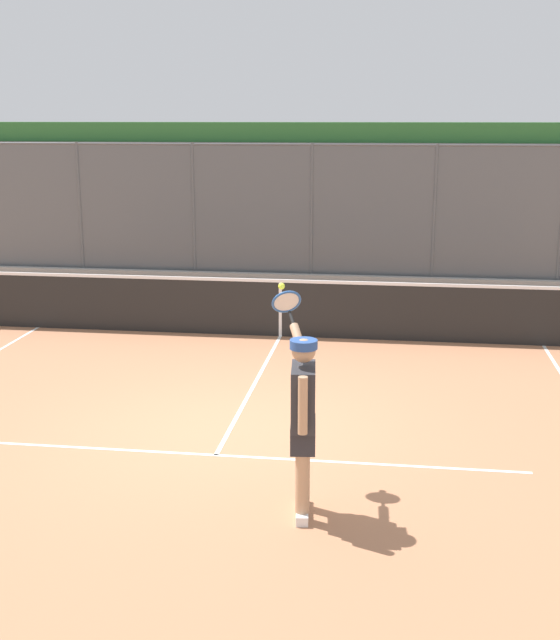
% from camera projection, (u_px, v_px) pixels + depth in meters
% --- Properties ---
extents(ground_plane, '(60.00, 60.00, 0.00)m').
position_uv_depth(ground_plane, '(230.00, 430.00, 9.58)').
color(ground_plane, '#B27551').
extents(court_line_markings, '(8.52, 9.16, 0.01)m').
position_uv_depth(court_line_markings, '(209.00, 469.00, 8.52)').
color(court_line_markings, white).
rests_on(court_line_markings, ground).
extents(fence_backdrop, '(18.92, 1.37, 3.43)m').
position_uv_depth(fence_backdrop, '(314.00, 201.00, 18.67)').
color(fence_backdrop, '#565B60').
rests_on(fence_backdrop, ground).
extents(tennis_net, '(10.94, 0.09, 1.07)m').
position_uv_depth(tennis_net, '(280.00, 307.00, 13.58)').
color(tennis_net, '#2D2D2D').
rests_on(tennis_net, ground).
extents(tennis_player, '(0.57, 1.36, 1.95)m').
position_uv_depth(tennis_player, '(303.00, 413.00, 7.35)').
color(tennis_player, silver).
rests_on(tennis_player, ground).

